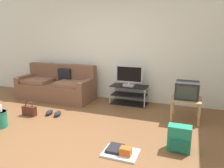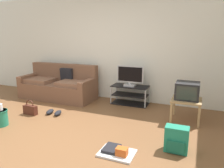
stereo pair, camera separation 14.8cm
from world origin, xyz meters
The scene contains 12 objects.
ground_plane centered at (0.00, 0.00, -0.01)m, with size 9.00×9.80×0.02m, color brown.
wall_back centered at (0.00, 2.45, 1.35)m, with size 9.00×0.10×2.70m, color silver.
couch centered at (-1.34, 1.87, 0.34)m, with size 2.02×0.84×0.90m.
tv_stand centered at (0.60, 2.11, 0.23)m, with size 0.90×0.44×0.46m.
flat_tv centered at (0.60, 2.09, 0.71)m, with size 0.66×0.22×0.50m.
side_table centered at (1.96, 1.50, 0.39)m, with size 0.56×0.56×0.45m.
crt_tv centered at (1.96, 1.52, 0.62)m, with size 0.44×0.43×0.33m.
backpack centered at (1.93, 0.22, 0.19)m, with size 0.33×0.26×0.39m.
handbag centered at (-1.15, 0.58, 0.11)m, with size 0.31×0.11×0.33m.
cleaning_bucket centered at (-1.25, -0.09, 0.18)m, with size 0.27×0.27×0.42m.
sneakers_pair centered at (-0.69, 0.77, 0.04)m, with size 0.39×0.29×0.09m.
floor_tray centered at (1.15, -0.19, 0.04)m, with size 0.51×0.37×0.14m.
Camera 2 is at (2.16, -2.80, 1.68)m, focal length 34.46 mm.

